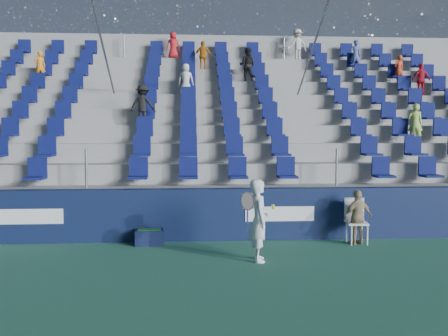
% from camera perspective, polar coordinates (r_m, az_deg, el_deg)
% --- Properties ---
extents(ground, '(70.00, 70.00, 0.00)m').
position_cam_1_polar(ground, '(8.66, -0.09, -12.62)').
color(ground, '#2C674D').
rests_on(ground, ground).
extents(sponsor_wall, '(24.00, 0.32, 1.20)m').
position_cam_1_polar(sponsor_wall, '(11.60, -1.09, -5.31)').
color(sponsor_wall, '#101B3D').
rests_on(sponsor_wall, ground).
extents(grandstand, '(24.00, 8.17, 6.63)m').
position_cam_1_polar(grandstand, '(16.54, -1.94, 2.81)').
color(grandstand, gray).
rests_on(grandstand, ground).
extents(tennis_player, '(0.69, 0.63, 1.60)m').
position_cam_1_polar(tennis_player, '(9.70, 4.00, -5.95)').
color(tennis_player, silver).
rests_on(tennis_player, ground).
extents(line_judge_chair, '(0.49, 0.50, 1.01)m').
position_cam_1_polar(line_judge_chair, '(11.70, 14.80, -5.48)').
color(line_judge_chair, white).
rests_on(line_judge_chair, ground).
extents(line_judge, '(0.77, 0.50, 1.22)m').
position_cam_1_polar(line_judge, '(11.55, 15.05, -5.43)').
color(line_judge, tan).
rests_on(line_judge, ground).
extents(ball_bin, '(0.64, 0.43, 0.35)m').
position_cam_1_polar(ball_bin, '(11.30, -8.52, -7.72)').
color(ball_bin, '#0F173A').
rests_on(ball_bin, ground).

